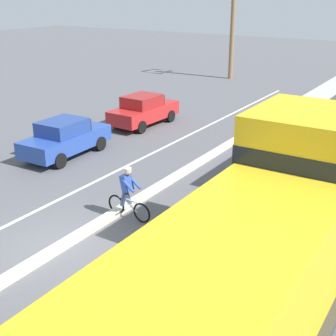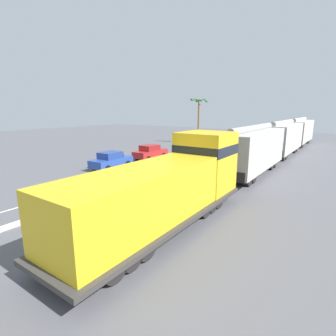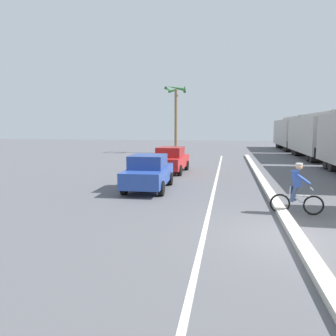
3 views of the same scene
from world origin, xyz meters
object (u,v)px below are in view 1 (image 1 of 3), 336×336
cyclist (128,194)px  palm_tree_near (233,13)px  locomotive (248,274)px  parked_car_blue (65,138)px  parked_car_red (144,110)px

cyclist → palm_tree_near: palm_tree_near is taller
cyclist → palm_tree_near: 25.59m
locomotive → cyclist: 6.52m
parked_car_blue → palm_tree_near: palm_tree_near is taller
palm_tree_near → parked_car_red: bearing=-82.2°
parked_car_blue → parked_car_red: 5.80m
parked_car_red → cyclist: bearing=-57.3°
palm_tree_near → locomotive: bearing=-64.1°
parked_car_blue → palm_tree_near: size_ratio=0.59×
parked_car_blue → locomotive: bearing=-30.6°
parked_car_blue → palm_tree_near: 21.25m
cyclist → parked_car_blue: bearing=150.8°
locomotive → palm_tree_near: palm_tree_near is taller
locomotive → parked_car_red: bearing=132.1°
locomotive → cyclist: (-5.46, 3.42, -0.98)m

